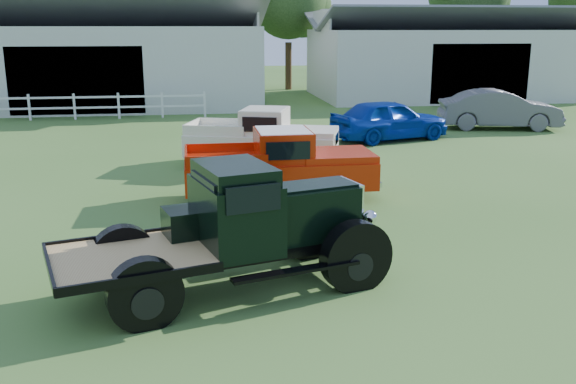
{
  "coord_description": "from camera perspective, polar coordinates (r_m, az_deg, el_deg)",
  "views": [
    {
      "loc": [
        -1.61,
        -10.88,
        4.22
      ],
      "look_at": [
        0.2,
        1.2,
        1.05
      ],
      "focal_mm": 40.0,
      "sensor_mm": 36.0,
      "label": 1
    }
  ],
  "objects": [
    {
      "name": "ground",
      "position": [
        11.78,
        -0.1,
        -6.44
      ],
      "size": [
        120.0,
        120.0,
        0.0
      ],
      "primitive_type": "plane",
      "color": "#3C6524"
    },
    {
      "name": "tree_c",
      "position": [
        44.38,
        0.04,
        14.91
      ],
      "size": [
        5.4,
        5.4,
        9.0
      ],
      "primitive_type": null,
      "color": "black",
      "rests_on": "ground"
    },
    {
      "name": "shed_left",
      "position": [
        37.3,
        -17.2,
        11.73
      ],
      "size": [
        18.8,
        10.2,
        5.6
      ],
      "primitive_type": null,
      "color": "#AAAE9A",
      "rests_on": "ground"
    },
    {
      "name": "vintage_flatbed",
      "position": [
        10.42,
        -5.21,
        -3.24
      ],
      "size": [
        5.67,
        3.47,
        2.1
      ],
      "primitive_type": null,
      "rotation": [
        0.0,
        0.0,
        0.28
      ],
      "color": "black",
      "rests_on": "ground"
    },
    {
      "name": "tree_d",
      "position": [
        48.99,
        15.61,
        14.95
      ],
      "size": [
        6.0,
        6.0,
        10.0
      ],
      "primitive_type": null,
      "color": "black",
      "rests_on": "ground"
    },
    {
      "name": "red_pickup",
      "position": [
        15.94,
        -0.78,
        2.47
      ],
      "size": [
        4.87,
        1.89,
        1.77
      ],
      "primitive_type": null,
      "rotation": [
        0.0,
        0.0,
        0.0
      ],
      "color": "#BC2007",
      "rests_on": "ground"
    },
    {
      "name": "fence_rail",
      "position": [
        31.74,
        -20.24,
        7.11
      ],
      "size": [
        14.2,
        0.16,
        1.2
      ],
      "primitive_type": null,
      "color": "white",
      "rests_on": "ground"
    },
    {
      "name": "misc_car_grey",
      "position": [
        28.6,
        18.29,
        6.98
      ],
      "size": [
        5.2,
        2.75,
        1.63
      ],
      "primitive_type": "imported",
      "rotation": [
        0.0,
        0.0,
        1.35
      ],
      "color": "#555457",
      "rests_on": "ground"
    },
    {
      "name": "white_pickup",
      "position": [
        19.83,
        -2.32,
        4.83
      ],
      "size": [
        5.11,
        3.24,
        1.75
      ],
      "primitive_type": null,
      "rotation": [
        0.0,
        0.0,
        -0.31
      ],
      "color": "silver",
      "rests_on": "ground"
    },
    {
      "name": "shed_right",
      "position": [
        41.01,
        14.16,
        11.85
      ],
      "size": [
        16.8,
        9.2,
        5.2
      ],
      "primitive_type": null,
      "color": "#AAAE9A",
      "rests_on": "ground"
    },
    {
      "name": "tree_b",
      "position": [
        44.97,
        -12.05,
        16.19
      ],
      "size": [
        6.9,
        6.9,
        11.5
      ],
      "primitive_type": null,
      "color": "black",
      "rests_on": "ground"
    },
    {
      "name": "misc_car_blue",
      "position": [
        24.73,
        8.99,
        6.37
      ],
      "size": [
        4.92,
        3.08,
        1.56
      ],
      "primitive_type": "imported",
      "rotation": [
        0.0,
        0.0,
        1.86
      ],
      "color": "#042C9F",
      "rests_on": "ground"
    }
  ]
}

